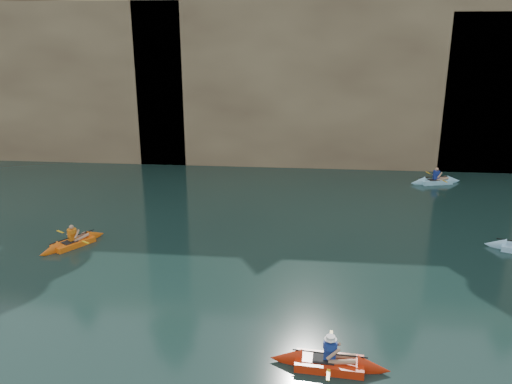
# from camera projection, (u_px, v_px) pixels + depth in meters

# --- Properties ---
(cliff) EXTENTS (70.00, 16.00, 12.00)m
(cliff) POSITION_uv_depth(u_px,v_px,m) (298.00, 65.00, 38.44)
(cliff) COLOR tan
(cliff) RESTS_ON ground
(cliff_slab_center) EXTENTS (24.00, 2.40, 11.40)m
(cliff_slab_center) POSITION_uv_depth(u_px,v_px,m) (327.00, 76.00, 31.30)
(cliff_slab_center) COLOR #96825B
(cliff_slab_center) RESTS_ON ground
(sea_cave_west) EXTENTS (4.50, 1.00, 4.00)m
(sea_cave_west) POSITION_uv_depth(u_px,v_px,m) (27.00, 131.00, 33.70)
(sea_cave_west) COLOR black
(sea_cave_west) RESTS_ON ground
(sea_cave_center) EXTENTS (3.50, 1.00, 3.20)m
(sea_cave_center) POSITION_uv_depth(u_px,v_px,m) (232.00, 141.00, 32.48)
(sea_cave_center) COLOR black
(sea_cave_center) RESTS_ON ground
(sea_cave_east) EXTENTS (5.00, 1.00, 4.50)m
(sea_cave_east) POSITION_uv_depth(u_px,v_px,m) (455.00, 135.00, 30.94)
(sea_cave_east) COLOR black
(sea_cave_east) RESTS_ON ground
(main_kayaker) EXTENTS (3.10, 2.10, 1.13)m
(main_kayaker) POSITION_uv_depth(u_px,v_px,m) (329.00, 362.00, 12.63)
(main_kayaker) COLOR red
(main_kayaker) RESTS_ON ground
(kayaker_orange) EXTENTS (2.12, 2.82, 1.11)m
(kayaker_orange) POSITION_uv_depth(u_px,v_px,m) (73.00, 243.00, 20.04)
(kayaker_orange) COLOR orange
(kayaker_orange) RESTS_ON ground
(kayaker_ltblue_mid) EXTENTS (3.14, 2.24, 1.17)m
(kayaker_ltblue_mid) POSITION_uv_depth(u_px,v_px,m) (436.00, 181.00, 28.59)
(kayaker_ltblue_mid) COLOR #90D4F1
(kayaker_ltblue_mid) RESTS_ON ground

